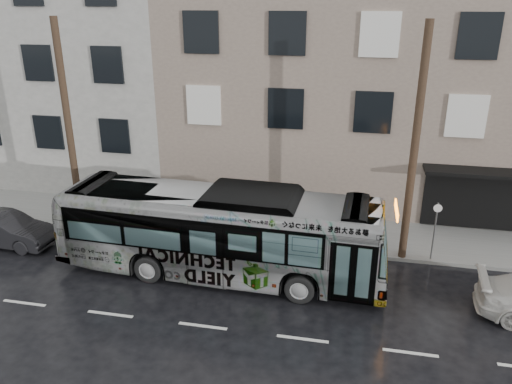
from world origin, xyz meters
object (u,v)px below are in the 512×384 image
utility_pole_rear (69,129)px  sign_post (434,232)px  utility_pole_front (415,148)px  bus (220,232)px  dark_sedan (6,230)px

utility_pole_rear → sign_post: 15.46m
utility_pole_front → utility_pole_rear: (-14.00, 0.00, 0.00)m
utility_pole_rear → utility_pole_front: bearing=0.0°
utility_pole_front → bus: size_ratio=0.74×
utility_pole_rear → bus: (7.17, -2.44, -2.94)m
sign_post → utility_pole_front: bearing=180.0°
bus → dark_sedan: (-9.48, 0.42, -1.02)m
bus → utility_pole_rear: bearing=73.5°
utility_pole_front → sign_post: utility_pole_front is taller
sign_post → bus: 8.30m
dark_sedan → bus: bearing=-89.3°
utility_pole_rear → dark_sedan: (-2.30, -2.01, -3.96)m
utility_pole_front → dark_sedan: (-16.30, -2.01, -3.96)m
sign_post → dark_sedan: 17.53m
utility_pole_rear → dark_sedan: 5.00m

